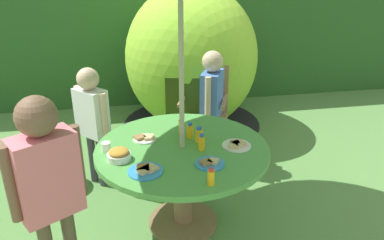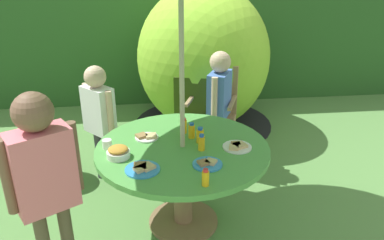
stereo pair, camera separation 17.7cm
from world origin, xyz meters
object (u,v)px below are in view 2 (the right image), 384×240
garden_table (183,163)px  potted_plant (50,149)px  plate_far_left (147,137)px  plate_center_front (237,146)px  juice_bottle_near_left (192,131)px  juice_bottle_mid_right (200,135)px  plate_back_edge (207,164)px  juice_bottle_center_back (202,143)px  dome_tent (204,58)px  child_in_white_shirt (99,110)px  cup_near (107,144)px  juice_bottle_far_right (205,178)px  child_in_blue_shirt (219,95)px  juice_bottle_near_right (184,126)px  wooden_chair (213,108)px  plate_mid_left (143,168)px  snack_bowl (118,152)px  child_in_pink_shirt (43,171)px

garden_table → potted_plant: size_ratio=2.26×
plate_far_left → plate_center_front: bearing=-19.8°
garden_table → juice_bottle_near_left: bearing=59.0°
garden_table → juice_bottle_mid_right: bearing=19.9°
plate_back_edge → juice_bottle_center_back: juice_bottle_center_back is taller
plate_center_front → juice_bottle_center_back: (-0.27, -0.00, 0.05)m
garden_table → dome_tent: dome_tent is taller
garden_table → potted_plant: bearing=145.9°
child_in_white_shirt → cup_near: size_ratio=16.23×
plate_center_front → juice_bottle_far_right: bearing=-123.1°
juice_bottle_near_left → juice_bottle_far_right: 0.68m
child_in_blue_shirt → juice_bottle_near_right: 0.80m
wooden_chair → juice_bottle_center_back: bearing=-83.1°
dome_tent → plate_far_left: size_ratio=11.61×
wooden_chair → potted_plant: bearing=-148.6°
plate_far_left → juice_bottle_near_left: size_ratio=1.46×
dome_tent → juice_bottle_mid_right: (-0.30, -1.93, -0.11)m
wooden_chair → plate_mid_left: (-0.72, -1.45, 0.16)m
garden_table → plate_back_edge: (0.14, -0.30, 0.15)m
potted_plant → child_in_blue_shirt: bearing=3.8°
snack_bowl → juice_bottle_near_right: juice_bottle_near_right is taller
dome_tent → plate_far_left: (-0.70, -1.81, -0.16)m
plate_back_edge → child_in_white_shirt: bearing=129.1°
dome_tent → juice_bottle_far_right: 2.55m
wooden_chair → juice_bottle_center_back: wooden_chair is taller
plate_center_front → cup_near: 0.97m
juice_bottle_near_left → cup_near: bearing=-170.5°
plate_mid_left → juice_bottle_near_right: juice_bottle_near_right is taller
wooden_chair → dome_tent: dome_tent is taller
wooden_chair → garden_table: bearing=-90.0°
wooden_chair → child_in_blue_shirt: child_in_blue_shirt is taller
child_in_blue_shirt → garden_table: bearing=-0.0°
juice_bottle_mid_right → potted_plant: bearing=150.3°
garden_table → snack_bowl: size_ratio=7.87×
potted_plant → child_in_pink_shirt: size_ratio=0.43×
snack_bowl → child_in_blue_shirt: bearing=48.8°
child_in_white_shirt → garden_table: bearing=0.0°
snack_bowl → plate_far_left: snack_bowl is taller
garden_table → plate_far_left: 0.35m
plate_mid_left → child_in_pink_shirt: bearing=-160.1°
dome_tent → plate_center_front: (-0.03, -2.05, -0.16)m
potted_plant → juice_bottle_center_back: juice_bottle_center_back is taller
potted_plant → juice_bottle_center_back: (1.34, -0.89, 0.44)m
wooden_chair → potted_plant: wooden_chair is taller
child_in_blue_shirt → snack_bowl: size_ratio=7.23×
dome_tent → juice_bottle_far_right: bearing=-84.0°
plate_center_front → wooden_chair: bearing=89.1°
plate_center_front → child_in_white_shirt: bearing=143.5°
plate_center_front → garden_table: bearing=169.9°
plate_center_front → dome_tent: bearing=89.0°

